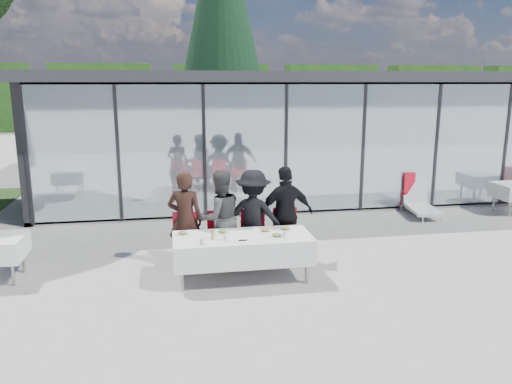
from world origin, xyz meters
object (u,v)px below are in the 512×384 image
(diner_chair_d, at_px, (286,232))
(plate_d, at_px, (285,229))
(plate_b, at_px, (222,232))
(plate_extra, at_px, (277,236))
(diner_d, at_px, (286,214))
(diner_b, at_px, (220,218))
(diner_chair_b, at_px, (220,236))
(lounger, at_px, (419,204))
(diner_chair_c, at_px, (254,234))
(plate_a, at_px, (183,234))
(diner_c, at_px, (253,217))
(folded_eyeglasses, at_px, (243,240))
(spare_chair_b, at_px, (407,189))
(plate_c, at_px, (265,231))
(juice_bottle, at_px, (213,234))
(diner_a, at_px, (185,219))
(dining_table, at_px, (243,248))
(conifer_tree, at_px, (221,9))
(diner_chair_a, at_px, (186,237))

(diner_chair_d, distance_m, plate_d, 0.64)
(plate_b, distance_m, plate_extra, 0.92)
(plate_d, bearing_deg, diner_d, 75.67)
(diner_b, bearing_deg, diner_chair_b, 75.05)
(diner_chair_d, relative_size, lounger, 0.69)
(diner_chair_c, distance_m, plate_a, 1.40)
(diner_c, relative_size, folded_eyeglasses, 12.13)
(diner_c, relative_size, plate_extra, 6.39)
(diner_c, xyz_separation_m, plate_d, (0.44, -0.60, -0.07))
(diner_c, distance_m, plate_a, 1.39)
(diner_chair_b, distance_m, diner_chair_d, 1.20)
(diner_c, bearing_deg, spare_chair_b, -126.71)
(diner_c, distance_m, plate_c, 0.64)
(plate_extra, height_order, lounger, plate_extra)
(plate_b, relative_size, plate_extra, 1.00)
(juice_bottle, xyz_separation_m, folded_eyeglasses, (0.46, -0.17, -0.07))
(diner_a, distance_m, spare_chair_b, 6.54)
(dining_table, relative_size, plate_c, 8.50)
(diner_chair_c, height_order, plate_b, diner_chair_c)
(plate_d, height_order, plate_extra, same)
(juice_bottle, bearing_deg, lounger, 32.63)
(diner_b, height_order, diner_c, diner_b)
(diner_chair_d, bearing_deg, diner_a, 179.12)
(diner_chair_b, relative_size, conifer_tree, 0.09)
(folded_eyeglasses, bearing_deg, spare_chair_b, 40.53)
(diner_chair_b, height_order, plate_a, diner_chair_b)
(plate_b, bearing_deg, lounger, 31.37)
(plate_b, bearing_deg, diner_b, 87.84)
(diner_chair_a, relative_size, plate_b, 3.67)
(diner_chair_c, bearing_deg, diner_a, 178.69)
(plate_b, xyz_separation_m, juice_bottle, (-0.18, -0.28, 0.05))
(plate_d, height_order, spare_chair_b, spare_chair_b)
(diner_b, height_order, plate_a, diner_b)
(spare_chair_b, bearing_deg, dining_table, -141.09)
(plate_d, relative_size, folded_eyeglasses, 1.90)
(plate_d, bearing_deg, dining_table, -166.65)
(diner_d, bearing_deg, dining_table, 33.46)
(folded_eyeglasses, bearing_deg, diner_chair_c, 71.23)
(plate_b, bearing_deg, plate_d, -0.49)
(dining_table, distance_m, diner_b, 0.89)
(diner_chair_c, bearing_deg, diner_chair_b, 180.00)
(dining_table, distance_m, folded_eyeglasses, 0.34)
(diner_chair_d, distance_m, plate_extra, 1.02)
(conifer_tree, bearing_deg, lounger, -67.90)
(diner_chair_d, xyz_separation_m, conifer_tree, (0.18, 12.07, 5.45))
(diner_chair_c, height_order, plate_c, diner_chair_c)
(plate_extra, relative_size, spare_chair_b, 0.27)
(diner_b, height_order, plate_c, diner_b)
(diner_chair_b, relative_size, lounger, 0.69)
(diner_chair_d, bearing_deg, diner_chair_c, 180.00)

